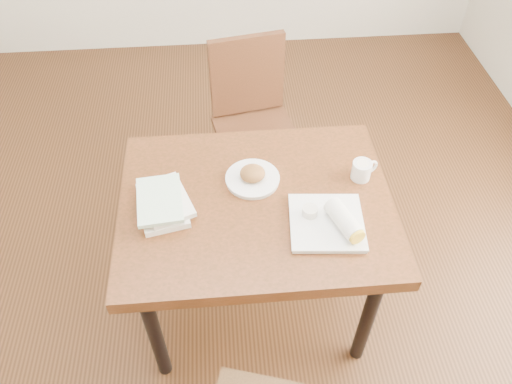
{
  "coord_description": "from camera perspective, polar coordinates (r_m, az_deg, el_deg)",
  "views": [
    {
      "loc": [
        -0.11,
        -1.34,
        2.24
      ],
      "look_at": [
        0.0,
        0.0,
        0.8
      ],
      "focal_mm": 35.0,
      "sensor_mm": 36.0,
      "label": 1
    }
  ],
  "objects": [
    {
      "name": "table",
      "position": [
        2.07,
        0.0,
        -2.56
      ],
      "size": [
        1.09,
        0.87,
        0.75
      ],
      "color": "#622D17",
      "rests_on": "ground"
    },
    {
      "name": "book_stack",
      "position": [
        1.99,
        -10.6,
        -1.21
      ],
      "size": [
        0.25,
        0.3,
        0.07
      ],
      "color": "white",
      "rests_on": "table"
    },
    {
      "name": "plate_scone",
      "position": [
        2.07,
        -0.4,
        1.75
      ],
      "size": [
        0.23,
        0.23,
        0.07
      ],
      "color": "white",
      "rests_on": "table"
    },
    {
      "name": "chair_far",
      "position": [
        2.74,
        -0.39,
        8.85
      ],
      "size": [
        0.49,
        0.49,
        0.95
      ],
      "color": "#4A2615",
      "rests_on": "ground"
    },
    {
      "name": "ground",
      "position": [
        2.62,
        0.0,
        -12.11
      ],
      "size": [
        4.0,
        5.0,
        0.01
      ],
      "primitive_type": "cube",
      "color": "#472814",
      "rests_on": "ground"
    },
    {
      "name": "plate_burrito",
      "position": [
        1.92,
        8.65,
        -3.37
      ],
      "size": [
        0.3,
        0.3,
        0.09
      ],
      "color": "white",
      "rests_on": "table"
    },
    {
      "name": "coffee_mug",
      "position": [
        2.11,
        12.05,
        2.51
      ],
      "size": [
        0.12,
        0.08,
        0.08
      ],
      "color": "white",
      "rests_on": "table"
    }
  ]
}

